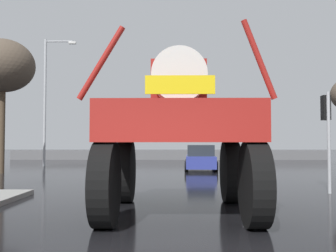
{
  "coord_description": "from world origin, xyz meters",
  "views": [
    {
      "loc": [
        0.25,
        -4.91,
        1.72
      ],
      "look_at": [
        0.13,
        6.25,
        2.17
      ],
      "focal_mm": 41.2,
      "sensor_mm": 36.0,
      "label": 1
    }
  ],
  "objects": [
    {
      "name": "bare_tree_left",
      "position": [
        -9.03,
        15.95,
        5.83
      ],
      "size": [
        3.41,
        3.41,
        7.33
      ],
      "color": "#473828",
      "rests_on": "ground"
    },
    {
      "name": "ground_plane",
      "position": [
        0.0,
        18.0,
        0.0
      ],
      "size": [
        120.0,
        120.0,
        0.0
      ],
      "primitive_type": "plane",
      "color": "black"
    },
    {
      "name": "roadside_barrier",
      "position": [
        0.0,
        31.56,
        0.45
      ],
      "size": [
        30.21,
        0.24,
        0.9
      ],
      "primitive_type": "cube",
      "color": "#59595B",
      "rests_on": "ground"
    },
    {
      "name": "sedan_ahead",
      "position": [
        1.97,
        18.37,
        0.71
      ],
      "size": [
        2.05,
        4.18,
        1.52
      ],
      "rotation": [
        0.0,
        0.0,
        1.52
      ],
      "color": "navy",
      "rests_on": "ground"
    },
    {
      "name": "traffic_signal_near_right",
      "position": [
        5.47,
        8.14,
        2.47
      ],
      "size": [
        0.24,
        0.54,
        3.39
      ],
      "color": "#A8AAAF",
      "rests_on": "ground"
    },
    {
      "name": "streetlight_far_left",
      "position": [
        -8.56,
        22.02,
        4.98
      ],
      "size": [
        2.25,
        0.24,
        8.97
      ],
      "color": "#A8AAAF",
      "rests_on": "ground"
    },
    {
      "name": "oversize_sprayer",
      "position": [
        0.41,
        4.47,
        2.04
      ],
      "size": [
        3.98,
        5.03,
        4.16
      ],
      "rotation": [
        0.0,
        0.0,
        1.57
      ],
      "color": "black",
      "rests_on": "ground"
    }
  ]
}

